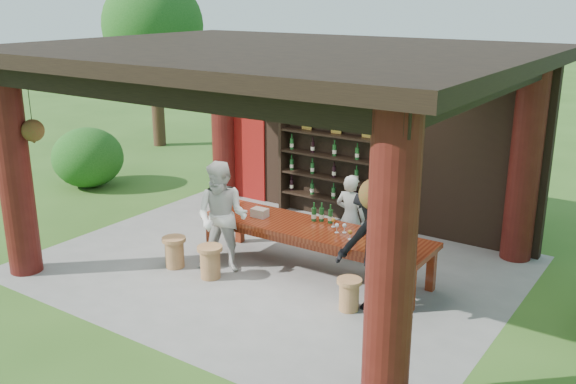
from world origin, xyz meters
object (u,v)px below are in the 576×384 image
Objects in this scene: guest_man at (376,248)px; napkin_basket at (260,213)px; stool_far_left at (174,251)px; host at (350,217)px; tasting_table at (315,234)px; stool_near_right at (349,294)px; wine_shelf at (334,168)px; guest_woman at (222,217)px; stool_near_left at (210,261)px.

guest_man is 7.10× the size of napkin_basket.
stool_far_left is 2.91m from host.
stool_near_right is (1.08, -0.82, -0.39)m from tasting_table.
wine_shelf is at bearing 74.25° from stool_far_left.
guest_woman is at bearing -175.66° from guest_man.
wine_shelf is 9.06× the size of napkin_basket.
guest_woman is (-1.25, -0.74, 0.25)m from tasting_table.
wine_shelf is 3.06m from guest_woman.
guest_man is (2.62, 0.12, 0.03)m from guest_woman.
stool_far_left reaches higher than stool_near_right.
stool_near_left is at bearing -168.03° from guest_man.
stool_far_left is at bearing -171.15° from guest_woman.
stool_near_right is 0.25× the size of guest_man.
guest_man reaches higher than guest_woman.
tasting_table is at bearing 157.32° from guest_man.
host is 1.86m from guest_man.
stool_near_left is 2.40m from host.
wine_shelf is 0.62× the size of tasting_table.
guest_man reaches higher than stool_far_left.
tasting_table is 1.41m from stool_near_right.
wine_shelf is 3.84m from stool_near_right.
stool_near_left is 1.12× the size of stool_near_right.
wine_shelf is 2.38m from napkin_basket.
stool_far_left is at bearing -174.62° from stool_near_right.
tasting_table is at bearing 13.06° from guest_woman.
host reaches higher than napkin_basket.
stool_near_left is at bearing -101.40° from napkin_basket.
stool_far_left is 1.95× the size of napkin_basket.
guest_woman is at bearing -94.48° from wine_shelf.
guest_woman is 2.62m from guest_man.
tasting_table is at bearing 76.48° from host.
stool_near_left is at bearing 53.12° from host.
guest_woman is at bearing 178.19° from stool_near_right.
stool_far_left is at bearing 41.25° from host.
stool_near_right is 0.32× the size of host.
guest_woman is 6.84× the size of napkin_basket.
guest_woman reaches higher than host.
wine_shelf is 3.77m from guest_man.
tasting_table is 1.53m from guest_man.
tasting_table is (1.01, -2.30, -0.40)m from wine_shelf.
stool_near_right is 0.92× the size of stool_far_left.
stool_far_left is (-0.75, -0.01, -0.01)m from stool_near_left.
napkin_basket is (0.23, 0.67, -0.07)m from guest_woman.
guest_woman is (-0.03, 0.35, 0.61)m from stool_near_left.
napkin_basket is (-1.02, -0.07, 0.18)m from tasting_table.
guest_woman reaches higher than stool_near_left.
guest_woman reaches higher than stool_near_right.
tasting_table is at bearing -66.33° from wine_shelf.
stool_near_right is at bearing 118.66° from host.
guest_woman is (-2.33, 0.07, 0.64)m from stool_near_right.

